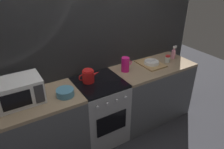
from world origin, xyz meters
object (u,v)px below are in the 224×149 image
Objects in this scene: stove_unit at (100,110)px; spice_jar at (168,59)px; dish_pile at (151,63)px; mixing_bowl at (65,93)px; spray_bottle at (173,54)px; kettle at (88,76)px; microwave at (19,91)px; pitcher at (125,64)px.

stove_unit is 8.57× the size of spice_jar.
dish_pile is at bearing 3.31° from stove_unit.
spray_bottle reaches higher than mixing_bowl.
microwave is at bearing -179.12° from kettle.
microwave reaches higher than stove_unit.
stove_unit is 0.69m from mixing_bowl.
kettle is 2.71× the size of spice_jar.
stove_unit is 1.27m from spice_jar.
spice_jar is 0.18m from spray_bottle.
kettle is 0.39m from mixing_bowl.
mixing_bowl is at bearing -176.09° from spray_bottle.
stove_unit is 1.43m from spray_bottle.
spray_bottle is at bearing -0.66° from dish_pile.
microwave is at bearing -179.27° from pitcher.
spray_bottle is (1.33, 0.05, 0.53)m from stove_unit.
spice_jar is at bearing -6.41° from pitcher.
dish_pile is at bearing -3.08° from pitcher.
spray_bottle is at bearing -0.29° from microwave.
mixing_bowl is 0.94m from pitcher.
microwave is 2.08m from spice_jar.
spray_bottle is (2.25, -0.01, -0.06)m from microwave.
stove_unit is at bearing 179.75° from spice_jar.
pitcher is 0.72m from spice_jar.
microwave reaches higher than spice_jar.
pitcher reaches higher than spice_jar.
mixing_bowl is 1.37m from dish_pile.
mixing_bowl is at bearing -170.72° from stove_unit.
dish_pile is (0.44, -0.02, -0.08)m from pitcher.
dish_pile is at bearing 179.34° from spray_bottle.
pitcher is (1.37, 0.02, -0.03)m from microwave.
kettle is (0.80, 0.01, -0.05)m from microwave.
dish_pile is 1.97× the size of spray_bottle.
microwave is at bearing 176.40° from stove_unit.
stove_unit is at bearing -176.69° from dish_pile.
stove_unit is at bearing -31.70° from kettle.
stove_unit is at bearing 9.28° from mixing_bowl.
spice_jar is at bearing 2.53° from mixing_bowl.
mixing_bowl is 1.00× the size of pitcher.
stove_unit is 1.09m from microwave.
kettle is at bearing 178.93° from dish_pile.
kettle is 1.00m from dish_pile.
stove_unit is at bearing -170.50° from pitcher.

